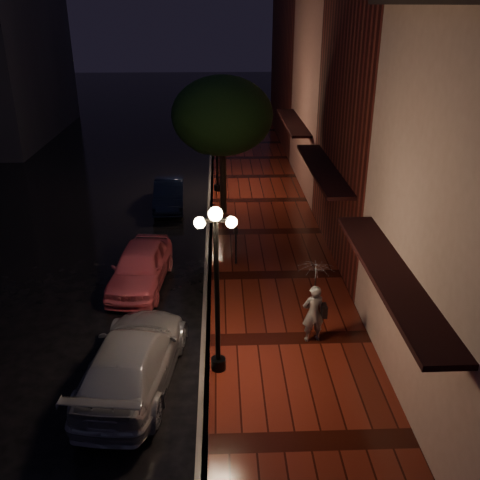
% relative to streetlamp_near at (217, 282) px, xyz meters
% --- Properties ---
extents(ground, '(120.00, 120.00, 0.00)m').
position_rel_streetlamp_near_xyz_m(ground, '(-0.35, 5.00, -2.60)').
color(ground, black).
rests_on(ground, ground).
extents(sidewalk, '(4.50, 60.00, 0.15)m').
position_rel_streetlamp_near_xyz_m(sidewalk, '(1.90, 5.00, -2.53)').
color(sidewalk, '#45140C').
rests_on(sidewalk, ground).
extents(curb, '(0.25, 60.00, 0.15)m').
position_rel_streetlamp_near_xyz_m(curb, '(-0.35, 5.00, -2.53)').
color(curb, '#595451').
rests_on(curb, ground).
extents(storefront_mid, '(5.00, 8.00, 11.00)m').
position_rel_streetlamp_near_xyz_m(storefront_mid, '(6.65, 7.00, 2.90)').
color(storefront_mid, '#511914').
rests_on(storefront_mid, ground).
extents(storefront_far, '(5.00, 8.00, 9.00)m').
position_rel_streetlamp_near_xyz_m(storefront_far, '(6.65, 15.00, 1.90)').
color(storefront_far, '#8C5951').
rests_on(storefront_far, ground).
extents(storefront_extra, '(5.00, 12.00, 10.00)m').
position_rel_streetlamp_near_xyz_m(storefront_extra, '(6.65, 25.00, 2.40)').
color(storefront_extra, '#511914').
rests_on(storefront_extra, ground).
extents(streetlamp_near, '(0.96, 0.36, 4.31)m').
position_rel_streetlamp_near_xyz_m(streetlamp_near, '(0.00, 0.00, 0.00)').
color(streetlamp_near, black).
rests_on(streetlamp_near, sidewalk).
extents(streetlamp_far, '(0.96, 0.36, 4.31)m').
position_rel_streetlamp_near_xyz_m(streetlamp_far, '(0.00, 14.00, 0.00)').
color(streetlamp_far, black).
rests_on(streetlamp_far, sidewalk).
extents(street_tree, '(4.16, 4.16, 5.80)m').
position_rel_streetlamp_near_xyz_m(street_tree, '(0.26, 10.99, 1.64)').
color(street_tree, black).
rests_on(street_tree, sidewalk).
extents(pink_car, '(2.01, 4.20, 1.38)m').
position_rel_streetlamp_near_xyz_m(pink_car, '(-2.52, 4.72, -1.91)').
color(pink_car, '#E95F70').
rests_on(pink_car, ground).
extents(navy_car, '(1.47, 3.80, 1.23)m').
position_rel_streetlamp_near_xyz_m(navy_car, '(-2.20, 12.16, -1.98)').
color(navy_car, black).
rests_on(navy_car, ground).
extents(silver_car, '(2.58, 5.08, 1.41)m').
position_rel_streetlamp_near_xyz_m(silver_car, '(-2.04, -0.28, -1.89)').
color(silver_car, '#98979E').
rests_on(silver_car, ground).
extents(woman_with_umbrella, '(0.96, 0.98, 2.32)m').
position_rel_streetlamp_near_xyz_m(woman_with_umbrella, '(2.54, 1.17, -0.92)').
color(woman_with_umbrella, silver).
rests_on(woman_with_umbrella, sidewalk).
extents(parking_meter, '(0.13, 0.10, 1.38)m').
position_rel_streetlamp_near_xyz_m(parking_meter, '(0.63, 5.91, -1.62)').
color(parking_meter, black).
rests_on(parking_meter, sidewalk).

